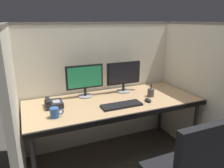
{
  "coord_description": "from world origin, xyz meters",
  "views": [
    {
      "loc": [
        -0.88,
        -1.71,
        1.6
      ],
      "look_at": [
        0.0,
        0.35,
        0.92
      ],
      "focal_mm": 34.09,
      "sensor_mm": 36.0,
      "label": 1
    }
  ],
  "objects_px": {
    "coffee_mug": "(55,113)",
    "pen_cup": "(151,92)",
    "desk": "(114,105)",
    "monitor_left": "(85,79)",
    "monitor_right": "(124,75)",
    "keyboard_main": "(122,105)",
    "computer_mouse": "(148,100)",
    "desk_phone": "(53,104)"
  },
  "relations": [
    {
      "from": "monitor_right",
      "to": "coffee_mug",
      "type": "relative_size",
      "value": 3.41
    },
    {
      "from": "monitor_left",
      "to": "pen_cup",
      "type": "distance_m",
      "value": 0.78
    },
    {
      "from": "desk",
      "to": "desk_phone",
      "type": "distance_m",
      "value": 0.65
    },
    {
      "from": "keyboard_main",
      "to": "monitor_left",
      "type": "bearing_deg",
      "value": 121.87
    },
    {
      "from": "monitor_left",
      "to": "monitor_right",
      "type": "distance_m",
      "value": 0.49
    },
    {
      "from": "monitor_left",
      "to": "computer_mouse",
      "type": "bearing_deg",
      "value": -36.05
    },
    {
      "from": "monitor_right",
      "to": "coffee_mug",
      "type": "xyz_separation_m",
      "value": [
        -0.9,
        -0.41,
        -0.17
      ]
    },
    {
      "from": "computer_mouse",
      "to": "pen_cup",
      "type": "relative_size",
      "value": 0.64
    },
    {
      "from": "desk",
      "to": "monitor_left",
      "type": "bearing_deg",
      "value": 133.19
    },
    {
      "from": "keyboard_main",
      "to": "pen_cup",
      "type": "height_order",
      "value": "pen_cup"
    },
    {
      "from": "monitor_left",
      "to": "keyboard_main",
      "type": "bearing_deg",
      "value": -58.13
    },
    {
      "from": "monitor_left",
      "to": "computer_mouse",
      "type": "xyz_separation_m",
      "value": [
        0.58,
        -0.42,
        -0.2
      ]
    },
    {
      "from": "desk",
      "to": "monitor_left",
      "type": "distance_m",
      "value": 0.45
    },
    {
      "from": "monitor_right",
      "to": "pen_cup",
      "type": "distance_m",
      "value": 0.39
    },
    {
      "from": "monitor_left",
      "to": "monitor_right",
      "type": "height_order",
      "value": "same"
    },
    {
      "from": "desk",
      "to": "computer_mouse",
      "type": "xyz_separation_m",
      "value": [
        0.33,
        -0.16,
        0.07
      ]
    },
    {
      "from": "monitor_left",
      "to": "keyboard_main",
      "type": "height_order",
      "value": "monitor_left"
    },
    {
      "from": "monitor_right",
      "to": "desk_phone",
      "type": "distance_m",
      "value": 0.9
    },
    {
      "from": "keyboard_main",
      "to": "desk_phone",
      "type": "height_order",
      "value": "desk_phone"
    },
    {
      "from": "monitor_left",
      "to": "desk",
      "type": "bearing_deg",
      "value": -46.81
    },
    {
      "from": "desk_phone",
      "to": "computer_mouse",
      "type": "bearing_deg",
      "value": -15.16
    },
    {
      "from": "desk",
      "to": "monitor_right",
      "type": "xyz_separation_m",
      "value": [
        0.23,
        0.25,
        0.27
      ]
    },
    {
      "from": "desk",
      "to": "desk_phone",
      "type": "relative_size",
      "value": 10.0
    },
    {
      "from": "pen_cup",
      "to": "coffee_mug",
      "type": "height_order",
      "value": "pen_cup"
    },
    {
      "from": "coffee_mug",
      "to": "desk_phone",
      "type": "distance_m",
      "value": 0.27
    },
    {
      "from": "monitor_left",
      "to": "computer_mouse",
      "type": "relative_size",
      "value": 4.48
    },
    {
      "from": "monitor_right",
      "to": "desk",
      "type": "bearing_deg",
      "value": -133.14
    },
    {
      "from": "desk",
      "to": "monitor_right",
      "type": "distance_m",
      "value": 0.43
    },
    {
      "from": "coffee_mug",
      "to": "pen_cup",
      "type": "bearing_deg",
      "value": 6.66
    },
    {
      "from": "computer_mouse",
      "to": "keyboard_main",
      "type": "bearing_deg",
      "value": -179.98
    },
    {
      "from": "coffee_mug",
      "to": "desk_phone",
      "type": "relative_size",
      "value": 0.66
    },
    {
      "from": "desk",
      "to": "monitor_right",
      "type": "relative_size",
      "value": 4.42
    },
    {
      "from": "coffee_mug",
      "to": "desk",
      "type": "bearing_deg",
      "value": 13.44
    },
    {
      "from": "desk",
      "to": "desk_phone",
      "type": "xyz_separation_m",
      "value": [
        -0.64,
        0.11,
        0.08
      ]
    },
    {
      "from": "monitor_left",
      "to": "coffee_mug",
      "type": "height_order",
      "value": "monitor_left"
    },
    {
      "from": "desk",
      "to": "monitor_right",
      "type": "height_order",
      "value": "monitor_right"
    },
    {
      "from": "coffee_mug",
      "to": "desk_phone",
      "type": "height_order",
      "value": "coffee_mug"
    },
    {
      "from": "monitor_left",
      "to": "pen_cup",
      "type": "xyz_separation_m",
      "value": [
        0.7,
        -0.3,
        -0.17
      ]
    },
    {
      "from": "keyboard_main",
      "to": "coffee_mug",
      "type": "bearing_deg",
      "value": -179.98
    },
    {
      "from": "keyboard_main",
      "to": "pen_cup",
      "type": "distance_m",
      "value": 0.46
    },
    {
      "from": "monitor_left",
      "to": "desk_phone",
      "type": "bearing_deg",
      "value": -157.34
    },
    {
      "from": "monitor_left",
      "to": "coffee_mug",
      "type": "relative_size",
      "value": 3.41
    }
  ]
}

